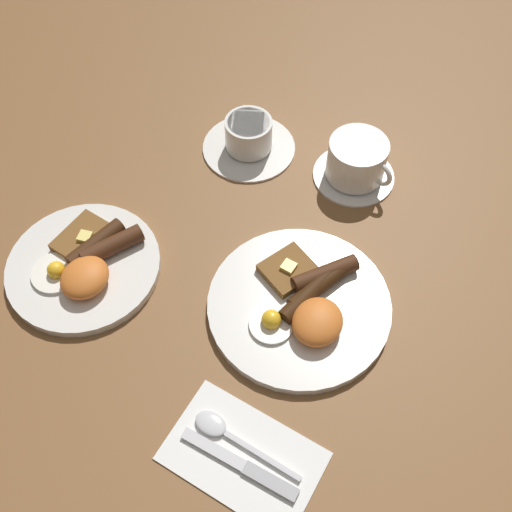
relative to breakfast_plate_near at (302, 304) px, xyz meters
name	(u,v)px	position (x,y,z in m)	size (l,w,h in m)	color
ground_plane	(299,308)	(0.00, 0.00, -0.01)	(3.00, 3.00, 0.00)	brown
breakfast_plate_near	(302,304)	(0.00, 0.00, 0.00)	(0.27, 0.27, 0.05)	silver
breakfast_plate_far	(85,264)	(-0.09, 0.33, 0.00)	(0.24, 0.24, 0.05)	silver
teacup_near	(357,162)	(0.28, 0.03, 0.02)	(0.14, 0.14, 0.08)	silver
teacup_far	(249,138)	(0.26, 0.22, 0.01)	(0.17, 0.17, 0.07)	silver
napkin	(243,456)	(-0.23, -0.02, -0.01)	(0.12, 0.20, 0.01)	white
knife	(245,467)	(-0.25, -0.03, -0.01)	(0.02, 0.17, 0.01)	silver
spoon	(222,431)	(-0.22, 0.02, -0.01)	(0.03, 0.16, 0.01)	silver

